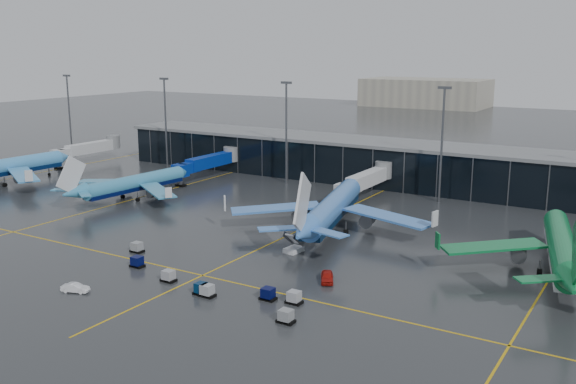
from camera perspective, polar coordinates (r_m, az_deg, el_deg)
The scene contains 13 objects.
ground at distance 115.38m, azimuth -6.81°, elevation -4.30°, with size 600.00×600.00×0.00m, color #282B2D.
terminal_pier at distance 165.97m, azimuth 6.45°, elevation 2.85°, with size 142.00×17.00×10.70m.
jet_bridges at distance 168.35m, azimuth -7.23°, elevation 2.66°, with size 94.00×27.50×7.20m.
flood_masts at distance 151.87m, azimuth 6.32°, elevation 5.14°, with size 203.00×0.50×25.50m.
taxi_lines at distance 118.26m, azimuth 0.21°, elevation -3.78°, with size 220.00×120.00×0.02m.
airliner_klm_west at distance 175.79m, azimuth -23.99°, elevation 2.81°, with size 38.57×43.93×13.50m, color #4397DE, non-canonical shape.
airliner_arkefly at distance 149.27m, azimuth -13.43°, elevation 1.59°, with size 32.72×37.26×11.45m, color #3A8FBE, non-canonical shape.
airliner_klm_near at distance 119.50m, azimuth 3.98°, elevation -0.16°, with size 40.21×45.80×14.08m, color #427FD8, non-canonical shape.
airliner_aer_lingus at distance 105.19m, azimuth 23.26°, elevation -3.23°, with size 37.40×42.60×13.09m, color #0D753A, non-canonical shape.
baggage_carts at distance 93.16m, azimuth -7.16°, elevation -8.01°, with size 38.43×12.67×1.70m.
mobile_airstair at distance 108.02m, azimuth 0.51°, elevation -4.97°, with size 2.57×3.44×3.45m.
service_van_red at distance 94.87m, azimuth 3.49°, elevation -7.54°, with size 1.80×4.48×1.53m, color #A9140D.
service_van_white at distance 95.67m, azimuth -18.38°, elevation -8.08°, with size 1.38×3.96×1.30m, color silver.
Camera 1 is at (68.66, -86.47, 33.48)m, focal length 40.00 mm.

